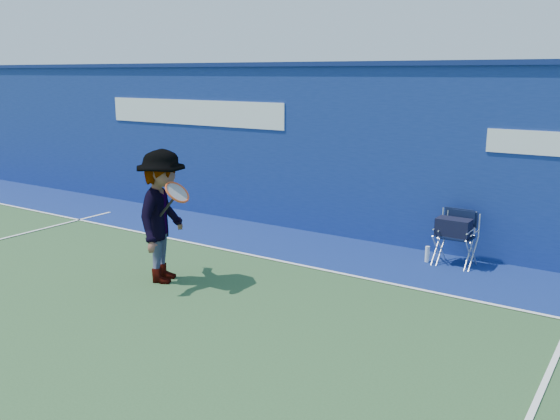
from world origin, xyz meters
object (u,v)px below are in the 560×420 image
Objects in this scene: directors_chair_left at (458,248)px; water_bottle at (427,254)px; directors_chair_right at (453,242)px; tennis_player at (163,216)px.

directors_chair_left is 0.47m from water_bottle.
directors_chair_right is 0.44m from water_bottle.
directors_chair_left is 0.11m from directors_chair_right.
directors_chair_left is 4.46m from tennis_player.
tennis_player reaches higher than directors_chair_left.
tennis_player reaches higher than water_bottle.
tennis_player is at bearing -134.90° from water_bottle.
water_bottle is (-0.43, -0.13, -0.14)m from directors_chair_left.
directors_chair_right is 0.45× the size of tennis_player.
directors_chair_left is at bearing 15.84° from directors_chair_right.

